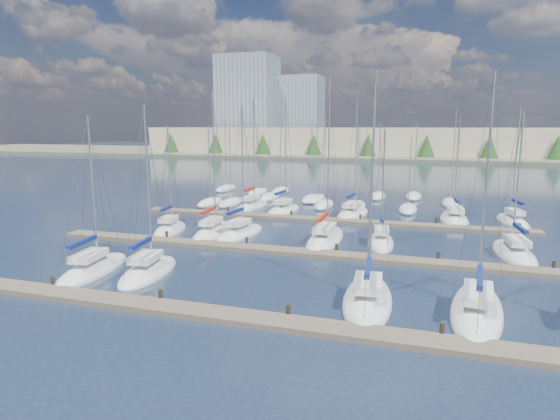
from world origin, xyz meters
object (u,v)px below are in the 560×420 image
(sailboat_k, at_px, (325,239))
(sailboat_f, at_px, (477,310))
(sailboat_m, at_px, (514,253))
(sailboat_p, at_px, (353,214))
(sailboat_q, at_px, (454,219))
(sailboat_n, at_px, (252,206))
(sailboat_b, at_px, (93,270))
(sailboat_l, at_px, (381,242))
(sailboat_i, at_px, (213,232))
(sailboat_r, at_px, (513,222))
(sailboat_o, at_px, (284,210))
(sailboat_h, at_px, (170,230))
(sailboat_e, at_px, (368,299))
(sailboat_j, at_px, (240,233))
(sailboat_c, at_px, (148,272))

(sailboat_k, distance_m, sailboat_f, 18.37)
(sailboat_m, bearing_deg, sailboat_p, 133.30)
(sailboat_q, bearing_deg, sailboat_k, -134.73)
(sailboat_n, distance_m, sailboat_b, 29.08)
(sailboat_l, relative_size, sailboat_q, 0.90)
(sailboat_i, distance_m, sailboat_r, 32.54)
(sailboat_k, bearing_deg, sailboat_o, 120.83)
(sailboat_m, relative_size, sailboat_n, 0.84)
(sailboat_n, relative_size, sailboat_b, 1.24)
(sailboat_m, relative_size, sailboat_h, 1.10)
(sailboat_m, distance_m, sailboat_i, 27.10)
(sailboat_m, distance_m, sailboat_b, 33.21)
(sailboat_f, distance_m, sailboat_o, 33.83)
(sailboat_e, bearing_deg, sailboat_l, 87.91)
(sailboat_i, height_order, sailboat_j, sailboat_i)
(sailboat_n, xyz_separation_m, sailboat_o, (4.74, -1.46, -0.01))
(sailboat_e, xyz_separation_m, sailboat_p, (-5.27, 27.87, 0.00))
(sailboat_c, bearing_deg, sailboat_f, -9.88)
(sailboat_m, xyz_separation_m, sailboat_r, (2.04, 14.18, 0.02))
(sailboat_f, distance_m, sailboat_q, 27.69)
(sailboat_o, bearing_deg, sailboat_k, -52.46)
(sailboat_e, height_order, sailboat_j, sailboat_e)
(sailboat_l, height_order, sailboat_c, sailboat_c)
(sailboat_k, xyz_separation_m, sailboat_j, (-8.40, -0.23, -0.00))
(sailboat_l, bearing_deg, sailboat_c, -143.81)
(sailboat_l, bearing_deg, sailboat_h, 176.90)
(sailboat_b, bearing_deg, sailboat_o, 69.29)
(sailboat_f, relative_size, sailboat_q, 1.16)
(sailboat_h, bearing_deg, sailboat_e, -42.78)
(sailboat_e, relative_size, sailboat_q, 1.18)
(sailboat_c, height_order, sailboat_h, sailboat_c)
(sailboat_l, relative_size, sailboat_c, 0.86)
(sailboat_f, xyz_separation_m, sailboat_q, (0.02, 27.69, -0.00))
(sailboat_i, distance_m, sailboat_b, 14.26)
(sailboat_i, xyz_separation_m, sailboat_q, (23.08, 13.99, -0.02))
(sailboat_e, height_order, sailboat_f, sailboat_e)
(sailboat_q, height_order, sailboat_r, sailboat_r)
(sailboat_k, bearing_deg, sailboat_p, 87.50)
(sailboat_i, bearing_deg, sailboat_l, -2.65)
(sailboat_m, distance_m, sailboat_o, 27.44)
(sailboat_i, distance_m, sailboat_j, 2.87)
(sailboat_r, bearing_deg, sailboat_e, -123.44)
(sailboat_n, height_order, sailboat_q, sailboat_n)
(sailboat_f, height_order, sailboat_h, sailboat_f)
(sailboat_i, distance_m, sailboat_l, 16.29)
(sailboat_f, relative_size, sailboat_b, 1.19)
(sailboat_f, bearing_deg, sailboat_i, 154.67)
(sailboat_l, height_order, sailboat_r, sailboat_r)
(sailboat_l, height_order, sailboat_q, sailboat_q)
(sailboat_k, height_order, sailboat_r, sailboat_k)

